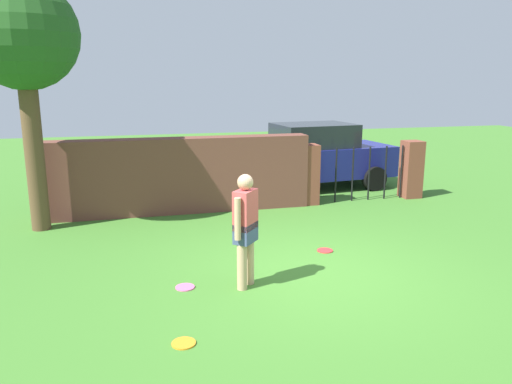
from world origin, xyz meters
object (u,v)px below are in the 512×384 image
object	(u,v)px
frisbee_red	(325,250)
frisbee_pink	(185,287)
car	(313,156)
tree	(23,39)
person	(245,226)
frisbee_orange	(184,343)

from	to	relation	value
frisbee_red	frisbee_pink	size ratio (longest dim) A/B	1.00
car	frisbee_red	distance (m)	5.12
car	frisbee_pink	world-z (taller)	car
tree	car	world-z (taller)	tree
person	tree	bearing A→B (deg)	82.01
frisbee_pink	frisbee_orange	xyz separation A→B (m)	(-0.19, -1.52, 0.00)
frisbee_red	tree	bearing A→B (deg)	152.19
tree	frisbee_pink	world-z (taller)	tree
tree	frisbee_red	xyz separation A→B (m)	(4.89, -2.58, -3.56)
frisbee_orange	frisbee_red	bearing A→B (deg)	42.51
tree	frisbee_pink	xyz separation A→B (m)	(2.40, -3.52, -3.56)
person	frisbee_pink	distance (m)	1.23
car	frisbee_red	xyz separation A→B (m)	(-1.59, -4.79, -0.85)
tree	person	world-z (taller)	tree
tree	frisbee_orange	world-z (taller)	tree
tree	frisbee_red	size ratio (longest dim) A/B	17.28
tree	person	distance (m)	5.58
person	car	distance (m)	6.72
tree	frisbee_orange	xyz separation A→B (m)	(2.21, -5.04, -3.56)
car	frisbee_pink	distance (m)	7.09
frisbee_orange	car	bearing A→B (deg)	59.45
car	frisbee_pink	bearing A→B (deg)	48.62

